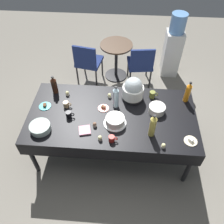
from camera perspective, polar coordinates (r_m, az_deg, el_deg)
ground at (r=3.62m, az=0.00°, el=-8.55°), size 9.00×9.00×0.00m
potluck_table at (r=3.07m, az=0.00°, el=-1.41°), size 2.20×1.10×0.75m
frosted_layer_cake at (r=2.88m, az=0.77°, el=-2.14°), size 0.29×0.29×0.11m
slow_cooker at (r=3.14m, az=5.22°, el=5.49°), size 0.30×0.30×0.34m
glass_salad_bowl at (r=2.96m, az=-17.28°, el=-3.65°), size 0.26×0.26×0.08m
ceramic_snack_bowl at (r=3.08m, az=11.00°, el=0.75°), size 0.22×0.22×0.10m
dessert_plate_coral at (r=3.09m, az=-2.12°, el=1.02°), size 0.15×0.15×0.04m
dessert_plate_cream at (r=2.90m, az=18.82°, el=-6.71°), size 0.16×0.16×0.05m
dessert_plate_teal at (r=3.24m, az=-16.20°, el=1.45°), size 0.16×0.16×0.04m
cupcake_rose at (r=2.75m, az=-2.98°, el=-6.44°), size 0.05×0.05×0.07m
cupcake_vanilla at (r=2.95m, az=9.95°, el=-2.17°), size 0.05×0.05×0.07m
cupcake_lemon at (r=3.22m, az=-0.63°, el=4.08°), size 0.05×0.05×0.07m
cupcake_cocoa at (r=3.32m, az=-10.95°, el=4.53°), size 0.05×0.05×0.07m
cupcake_mint at (r=2.75m, az=12.55°, el=-8.14°), size 0.05×0.05×0.07m
cupcake_berry at (r=2.88m, az=-4.30°, el=-3.10°), size 0.05×0.05×0.07m
soda_bottle_water at (r=3.01m, az=0.94°, el=3.67°), size 0.08×0.08×0.35m
soda_bottle_ginger_ale at (r=2.73m, az=9.99°, el=-3.39°), size 0.08×0.08×0.35m
soda_bottle_orange_juice at (r=3.26m, az=18.18°, el=4.63°), size 0.07×0.07×0.32m
soda_bottle_cola at (r=3.34m, az=-14.07°, el=6.44°), size 0.08×0.08×0.28m
coffee_mug_black at (r=3.01m, az=-10.59°, el=-0.61°), size 0.11×0.07×0.09m
coffee_mug_red at (r=2.73m, az=-0.03°, el=-6.59°), size 0.11×0.07×0.08m
coffee_mug_tan at (r=3.15m, az=-11.21°, el=1.85°), size 0.11×0.07×0.08m
coffee_mug_olive at (r=3.26m, az=9.94°, el=4.27°), size 0.12×0.08×0.10m
paper_napkin_stack at (r=2.86m, az=-6.75°, el=-4.50°), size 0.17×0.17×0.02m
maroon_chair_left at (r=4.39m, az=-6.02°, el=12.44°), size 0.52×0.52×0.85m
maroon_chair_right at (r=4.33m, az=7.06°, el=11.86°), size 0.49×0.49×0.85m
round_cafe_table at (r=4.51m, az=1.05°, el=13.93°), size 0.60×0.60×0.72m
water_cooler at (r=4.70m, az=14.78°, el=15.15°), size 0.32×0.32×1.24m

